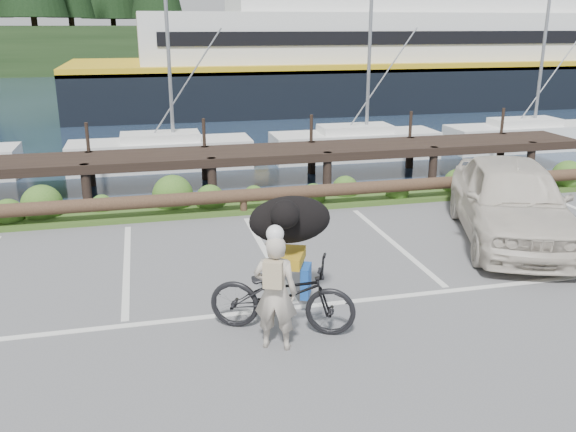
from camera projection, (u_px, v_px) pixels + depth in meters
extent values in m
plane|color=#58585B|center=(291.00, 297.00, 9.83)|extent=(72.00, 72.00, 0.00)
plane|color=#18263B|center=(163.00, 87.00, 54.69)|extent=(160.00, 160.00, 0.00)
cube|color=#3D5B21|center=(239.00, 204.00, 14.73)|extent=(34.00, 1.60, 0.10)
imported|color=black|center=(282.00, 295.00, 8.60)|extent=(2.21, 1.50, 1.10)
imported|color=#B9AD9C|center=(275.00, 293.00, 8.07)|extent=(0.69, 0.59, 1.61)
ellipsoid|color=black|center=(290.00, 220.00, 8.96)|extent=(1.04, 1.37, 0.71)
imported|color=beige|center=(512.00, 200.00, 12.21)|extent=(3.55, 5.25, 1.66)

